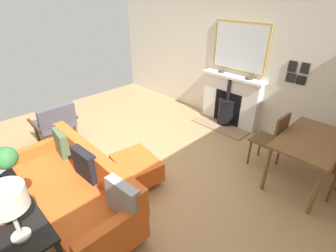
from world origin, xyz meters
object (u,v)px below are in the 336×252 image
at_px(fireplace, 229,103).
at_px(dining_chair_near_fireplace, 273,138).
at_px(mantel_bowl_far, 249,78).
at_px(dining_table, 310,145).
at_px(ottoman, 136,167).
at_px(armchair_accent, 55,122).
at_px(table_lamp_far_end, 6,200).
at_px(sofa, 77,188).
at_px(console_table, 0,197).
at_px(mantel_bowl_near, 221,71).

height_order(fireplace, dining_chair_near_fireplace, fireplace).
height_order(mantel_bowl_far, dining_table, mantel_bowl_far).
distance_m(mantel_bowl_far, ottoman, 2.61).
bearing_deg(armchair_accent, dining_chair_near_fireplace, 124.85).
bearing_deg(armchair_accent, fireplace, 149.89).
bearing_deg(table_lamp_far_end, sofa, -136.11).
bearing_deg(console_table, armchair_accent, -125.66).
bearing_deg(console_table, mantel_bowl_near, -175.89).
xyz_separation_m(table_lamp_far_end, dining_table, (-3.22, 1.05, -0.52)).
bearing_deg(sofa, dining_table, 145.06).
relative_size(fireplace, table_lamp_far_end, 2.65).
relative_size(sofa, dining_table, 1.70).
xyz_separation_m(fireplace, ottoman, (2.45, 0.09, -0.22)).
height_order(sofa, ottoman, sofa).
bearing_deg(mantel_bowl_near, table_lamp_far_end, 13.77).
xyz_separation_m(fireplace, mantel_bowl_near, (-0.02, -0.28, 0.58)).
height_order(mantel_bowl_near, console_table, mantel_bowl_near).
bearing_deg(console_table, dining_chair_near_fireplace, 158.55).
bearing_deg(sofa, mantel_bowl_far, 174.65).
xyz_separation_m(mantel_bowl_near, dining_table, (0.82, 2.04, -0.41)).
relative_size(mantel_bowl_far, ottoman, 0.19).
bearing_deg(sofa, table_lamp_far_end, 43.89).
distance_m(mantel_bowl_far, dining_table, 1.70).
distance_m(console_table, dining_chair_near_fireplace, 3.46).
height_order(sofa, console_table, sofa).
height_order(armchair_accent, table_lamp_far_end, table_lamp_far_end).
bearing_deg(mantel_bowl_near, mantel_bowl_far, 90.00).
relative_size(mantel_bowl_near, mantel_bowl_far, 0.84).
xyz_separation_m(mantel_bowl_far, dining_chair_near_fireplace, (0.82, 0.95, -0.51)).
distance_m(fireplace, ottoman, 2.46).
bearing_deg(armchair_accent, ottoman, 102.36).
bearing_deg(dining_chair_near_fireplace, mantel_bowl_near, -117.95).
xyz_separation_m(mantel_bowl_near, mantel_bowl_far, (0.00, 0.61, 0.00)).
relative_size(mantel_bowl_far, dining_table, 0.12).
distance_m(mantel_bowl_near, mantel_bowl_far, 0.61).
distance_m(sofa, dining_chair_near_fireplace, 2.80).
distance_m(mantel_bowl_near, ottoman, 2.63).
xyz_separation_m(console_table, dining_chair_near_fireplace, (-3.21, 1.26, -0.16)).
xyz_separation_m(sofa, dining_chair_near_fireplace, (-2.49, 1.26, 0.19)).
xyz_separation_m(table_lamp_far_end, dining_chair_near_fireplace, (-3.21, 0.56, -0.62)).
distance_m(ottoman, dining_chair_near_fireplace, 2.05).
bearing_deg(sofa, mantel_bowl_near, -174.89).
height_order(mantel_bowl_near, sofa, mantel_bowl_near).
height_order(dining_table, dining_chair_near_fireplace, dining_chair_near_fireplace).
relative_size(fireplace, armchair_accent, 1.61).
bearing_deg(dining_table, dining_chair_near_fireplace, -89.66).
height_order(fireplace, sofa, fireplace).
bearing_deg(fireplace, table_lamp_far_end, 9.99).
xyz_separation_m(sofa, dining_table, (-2.50, 1.74, 0.29)).
distance_m(mantel_bowl_near, dining_chair_near_fireplace, 1.83).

